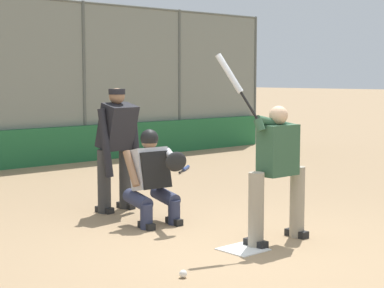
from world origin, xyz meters
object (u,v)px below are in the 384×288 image
spare_bat_near_backstop (185,169)px  baseball_loose (183,274)px  batter_at_plate (277,168)px  catcher_behind_plate (153,175)px  umpire_home (117,145)px

spare_bat_near_backstop → baseball_loose: (4.50, 5.13, 0.00)m
batter_at_plate → catcher_behind_plate: 1.68m
batter_at_plate → baseball_loose: 1.83m
umpire_home → spare_bat_near_backstop: 4.06m
spare_bat_near_backstop → catcher_behind_plate: bearing=-172.9°
batter_at_plate → umpire_home: (0.36, -2.55, 0.08)m
batter_at_plate → catcher_behind_plate: batter_at_plate is taller
baseball_loose → umpire_home: bearing=-114.0°
catcher_behind_plate → baseball_loose: (1.14, 1.88, -0.58)m
umpire_home → spare_bat_near_backstop: size_ratio=2.43×
catcher_behind_plate → spare_bat_near_backstop: catcher_behind_plate is taller
batter_at_plate → spare_bat_near_backstop: (-2.88, -4.84, -0.80)m
catcher_behind_plate → umpire_home: 1.01m
umpire_home → baseball_loose: (1.27, 2.84, -0.87)m
spare_bat_near_backstop → baseball_loose: size_ratio=9.40×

